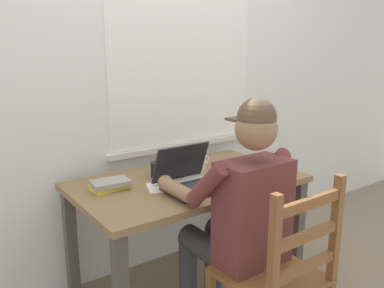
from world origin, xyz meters
name	(u,v)px	position (x,y,z in m)	size (l,w,h in m)	color
back_wall	(147,72)	(0.01, 0.46, 1.30)	(6.00, 0.08, 2.60)	silver
desk	(188,195)	(0.00, 0.00, 0.62)	(1.29, 0.75, 0.71)	olive
seated_person	(238,211)	(-0.02, -0.45, 0.68)	(0.50, 0.60, 1.24)	brown
wooden_chair	(279,278)	(-0.02, -0.73, 0.46)	(0.42, 0.42, 0.94)	brown
laptop	(190,178)	(-0.06, -0.12, 0.77)	(0.33, 0.31, 0.22)	#232328
computer_mouse	(243,179)	(0.23, -0.21, 0.73)	(0.06, 0.10, 0.03)	#232328
coffee_mug_white	(199,161)	(0.19, 0.14, 0.76)	(0.12, 0.08, 0.09)	silver
coffee_mug_dark	(158,170)	(-0.11, 0.14, 0.76)	(0.12, 0.08, 0.09)	black
book_stack_main	(110,185)	(-0.43, 0.10, 0.74)	(0.21, 0.15, 0.05)	gold
paper_pile_near_laptop	(169,187)	(-0.16, -0.05, 0.72)	(0.23, 0.16, 0.01)	white
paper_pile_back_corner	(197,184)	(-0.01, -0.11, 0.72)	(0.22, 0.19, 0.01)	white
paper_pile_side	(197,183)	(0.00, -0.09, 0.72)	(0.21, 0.19, 0.01)	white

